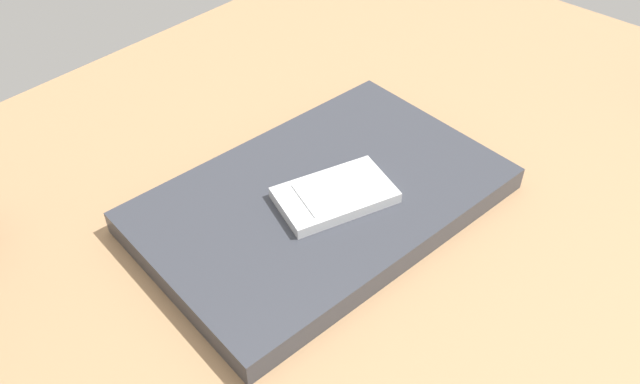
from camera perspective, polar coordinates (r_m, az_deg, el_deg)
The scene contains 3 objects.
desk_surface at distance 61.14cm, azimuth -1.78°, elevation -4.00°, with size 120.00×80.00×3.00cm, color #9E7751.
laptop_closed at distance 61.02cm, azimuth 0.00°, elevation -0.56°, with size 33.57×21.43×2.39cm, color #33353D.
cell_phone_on_laptop at distance 58.79cm, azimuth 1.33°, elevation -0.25°, with size 11.98×9.51×1.20cm.
Camera 1 is at (30.13, 30.13, 45.35)cm, focal length 36.18 mm.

